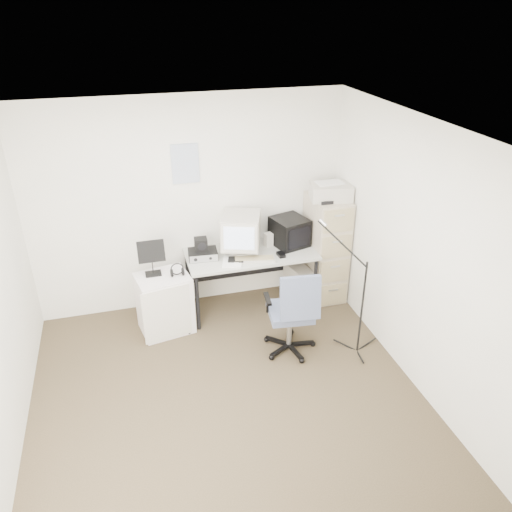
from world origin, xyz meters
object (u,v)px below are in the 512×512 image
object	(u,v)px
filing_cabinet	(325,248)
office_chair	(290,310)
side_cart	(165,303)
desk	(251,280)

from	to	relation	value
filing_cabinet	office_chair	distance (m)	1.24
side_cart	desk	bearing A→B (deg)	0.34
desk	side_cart	xyz separation A→B (m)	(-1.05, -0.20, -0.02)
office_chair	side_cart	world-z (taller)	office_chair
filing_cabinet	side_cart	xyz separation A→B (m)	(-2.00, -0.23, -0.31)
desk	side_cart	distance (m)	1.07
desk	filing_cabinet	bearing A→B (deg)	1.81
filing_cabinet	office_chair	world-z (taller)	filing_cabinet
side_cart	office_chair	bearing A→B (deg)	-41.13
filing_cabinet	desk	distance (m)	0.99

